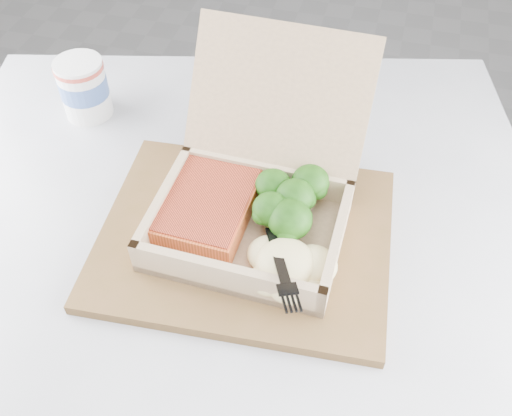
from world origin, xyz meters
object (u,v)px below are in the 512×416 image
(paper_cup, at_px, (83,87))
(cafe_table, at_px, (237,325))
(serving_tray, at_px, (245,237))
(takeout_container, at_px, (259,184))

(paper_cup, bearing_deg, cafe_table, -33.90)
(serving_tray, distance_m, paper_cup, 0.33)
(takeout_container, bearing_deg, cafe_table, -108.65)
(cafe_table, relative_size, takeout_container, 3.51)
(serving_tray, relative_size, takeout_container, 1.25)
(serving_tray, xyz_separation_m, takeout_container, (0.01, 0.04, 0.05))
(cafe_table, height_order, takeout_container, takeout_container)
(cafe_table, height_order, serving_tray, serving_tray)
(takeout_container, xyz_separation_m, paper_cup, (-0.29, 0.13, -0.01))
(cafe_table, distance_m, serving_tray, 0.19)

